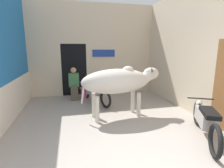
{
  "coord_description": "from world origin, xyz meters",
  "views": [
    {
      "loc": [
        -0.95,
        -2.06,
        1.89
      ],
      "look_at": [
        0.1,
        2.28,
        0.97
      ],
      "focal_mm": 28.0,
      "sensor_mm": 36.0,
      "label": 1
    }
  ],
  "objects_px": {
    "cow": "(119,81)",
    "shopkeeper_seated": "(74,83)",
    "plastic_stool": "(84,93)",
    "motorcycle_near": "(205,119)",
    "motorcycle_far": "(95,92)"
  },
  "relations": [
    {
      "from": "shopkeeper_seated",
      "to": "motorcycle_near",
      "type": "bearing_deg",
      "value": -54.0
    },
    {
      "from": "cow",
      "to": "shopkeeper_seated",
      "type": "relative_size",
      "value": 1.91
    },
    {
      "from": "shopkeeper_seated",
      "to": "plastic_stool",
      "type": "distance_m",
      "value": 0.54
    },
    {
      "from": "motorcycle_near",
      "to": "shopkeeper_seated",
      "type": "height_order",
      "value": "shopkeeper_seated"
    },
    {
      "from": "cow",
      "to": "motorcycle_far",
      "type": "relative_size",
      "value": 1.29
    },
    {
      "from": "motorcycle_near",
      "to": "plastic_stool",
      "type": "xyz_separation_m",
      "value": [
        -2.25,
        3.55,
        -0.19
      ]
    },
    {
      "from": "cow",
      "to": "plastic_stool",
      "type": "height_order",
      "value": "cow"
    },
    {
      "from": "cow",
      "to": "shopkeeper_seated",
      "type": "xyz_separation_m",
      "value": [
        -1.17,
        1.99,
        -0.37
      ]
    },
    {
      "from": "motorcycle_far",
      "to": "plastic_stool",
      "type": "height_order",
      "value": "motorcycle_far"
    },
    {
      "from": "cow",
      "to": "motorcycle_far",
      "type": "height_order",
      "value": "cow"
    },
    {
      "from": "shopkeeper_seated",
      "to": "plastic_stool",
      "type": "bearing_deg",
      "value": -6.44
    },
    {
      "from": "motorcycle_near",
      "to": "motorcycle_far",
      "type": "xyz_separation_m",
      "value": [
        -1.93,
        2.99,
        -0.02
      ]
    },
    {
      "from": "cow",
      "to": "motorcycle_far",
      "type": "xyz_separation_m",
      "value": [
        -0.49,
        1.4,
        -0.61
      ]
    },
    {
      "from": "cow",
      "to": "plastic_stool",
      "type": "relative_size",
      "value": 5.24
    },
    {
      "from": "cow",
      "to": "plastic_stool",
      "type": "distance_m",
      "value": 2.25
    }
  ]
}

